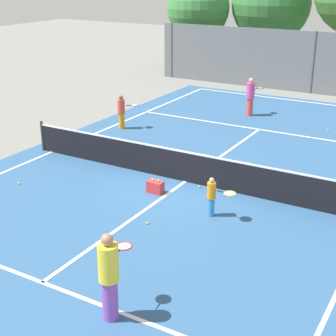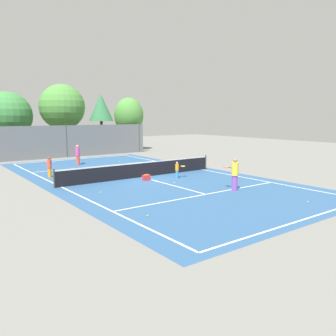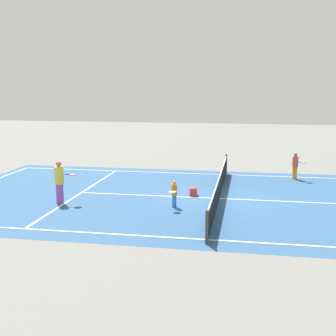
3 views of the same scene
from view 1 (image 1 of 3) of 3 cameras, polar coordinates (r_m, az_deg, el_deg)
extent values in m
plane|color=slate|center=(16.06, 1.95, -1.51)|extent=(80.00, 80.00, 0.00)
cube|color=#2D5684|center=(16.06, 1.95, -1.50)|extent=(13.00, 25.00, 0.00)
cube|color=white|center=(19.10, -12.73, 1.77)|extent=(0.10, 24.00, 0.01)
cube|color=white|center=(26.75, 14.36, 7.21)|extent=(11.00, 0.10, 0.01)
cube|color=white|center=(11.48, -13.78, -12.22)|extent=(11.00, 0.10, 0.01)
cube|color=white|center=(21.59, 10.07, 4.24)|extent=(11.00, 0.10, 0.01)
cube|color=white|center=(16.06, 1.95, -1.49)|extent=(0.10, 12.80, 0.01)
cylinder|color=#333833|center=(19.20, -13.75, 3.49)|extent=(0.10, 0.10, 1.10)
cube|color=black|center=(15.89, 1.97, 0.07)|extent=(11.80, 0.03, 0.95)
cube|color=white|center=(15.71, 1.99, 1.77)|extent=(11.80, 0.04, 0.05)
cube|color=slate|center=(28.33, 15.84, 11.13)|extent=(18.00, 0.06, 3.20)
cylinder|color=#3F4447|center=(31.51, 0.44, 12.88)|extent=(0.12, 0.12, 3.20)
cylinder|color=#3F4447|center=(28.33, 15.84, 11.13)|extent=(0.12, 0.12, 3.20)
cylinder|color=brown|center=(34.06, 3.27, 12.81)|extent=(0.30, 0.30, 2.40)
sphere|color=#3D8442|center=(33.77, 3.37, 17.30)|extent=(3.92, 3.92, 3.92)
cylinder|color=brown|center=(34.31, 11.00, 12.46)|extent=(0.37, 0.37, 2.33)
sphere|color=#3D8442|center=(34.00, 11.37, 17.45)|extent=(4.90, 4.90, 4.90)
cylinder|color=orange|center=(21.42, -5.16, 5.24)|extent=(0.24, 0.24, 0.65)
cylinder|color=#E54C3F|center=(21.26, -5.22, 6.83)|extent=(0.30, 0.30, 0.57)
sphere|color=brown|center=(21.17, -5.25, 7.81)|extent=(0.18, 0.18, 0.18)
cylinder|color=black|center=(21.28, -4.41, 6.94)|extent=(0.17, 0.15, 0.03)
torus|color=blue|center=(21.30, -3.73, 6.98)|extent=(0.46, 0.46, 0.03)
cylinder|color=silver|center=(21.30, -3.73, 6.98)|extent=(0.39, 0.39, 0.00)
cylinder|color=purple|center=(10.03, -6.45, -14.25)|extent=(0.31, 0.31, 0.84)
cylinder|color=yellow|center=(9.59, -6.64, -10.41)|extent=(0.39, 0.39, 0.74)
sphere|color=#A37556|center=(9.35, -6.77, -7.90)|extent=(0.23, 0.23, 0.23)
cylinder|color=black|center=(9.82, -5.63, -9.29)|extent=(0.05, 0.20, 0.03)
torus|color=red|center=(10.01, -4.93, -8.63)|extent=(0.36, 0.36, 0.03)
cylinder|color=silver|center=(10.01, -4.93, -8.63)|extent=(0.30, 0.30, 0.00)
cylinder|color=#388CD8|center=(13.85, 4.78, -4.31)|extent=(0.19, 0.19, 0.51)
cylinder|color=orange|center=(13.65, 4.85, -2.49)|extent=(0.24, 0.24, 0.45)
sphere|color=tan|center=(13.53, 4.88, -1.35)|extent=(0.14, 0.14, 0.14)
cylinder|color=black|center=(13.55, 5.89, -2.61)|extent=(0.20, 0.04, 0.03)
torus|color=yellow|center=(13.46, 6.87, -2.81)|extent=(0.34, 0.34, 0.03)
cylinder|color=silver|center=(13.46, 6.87, -2.81)|extent=(0.29, 0.29, 0.00)
cylinder|color=#E54C3F|center=(23.54, 9.04, 6.71)|extent=(0.29, 0.29, 0.79)
cylinder|color=#D14799|center=(23.37, 9.15, 8.48)|extent=(0.36, 0.36, 0.69)
sphere|color=tan|center=(23.27, 9.22, 9.57)|extent=(0.21, 0.21, 0.21)
cylinder|color=black|center=(23.59, 9.74, 8.65)|extent=(0.11, 0.19, 0.03)
torus|color=black|center=(23.77, 10.17, 8.71)|extent=(0.44, 0.44, 0.03)
cylinder|color=silver|center=(23.77, 10.17, 8.71)|extent=(0.36, 0.36, 0.00)
cube|color=red|center=(15.22, -1.41, -2.11)|extent=(0.47, 0.28, 0.36)
sphere|color=#CCE533|center=(15.18, -1.72, -1.30)|extent=(0.07, 0.07, 0.07)
sphere|color=#CCE533|center=(15.12, -1.03, -1.39)|extent=(0.07, 0.07, 0.07)
sphere|color=#CCE533|center=(13.45, -2.32, -6.14)|extent=(0.07, 0.07, 0.07)
sphere|color=#CCE533|center=(15.61, 3.48, -2.11)|extent=(0.07, 0.07, 0.07)
sphere|color=#CCE533|center=(24.17, -0.09, 6.47)|extent=(0.07, 0.07, 0.07)
sphere|color=#CCE533|center=(16.50, -16.20, -1.64)|extent=(0.07, 0.07, 0.07)
sphere|color=#CCE533|center=(22.08, 17.30, 4.04)|extent=(0.07, 0.07, 0.07)
sphere|color=#CCE533|center=(16.36, 1.53, -0.94)|extent=(0.07, 0.07, 0.07)
camera|label=2|loc=(20.14, -76.54, -1.33)|focal=36.32mm
camera|label=3|loc=(19.05, 71.38, 3.00)|focal=48.37mm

